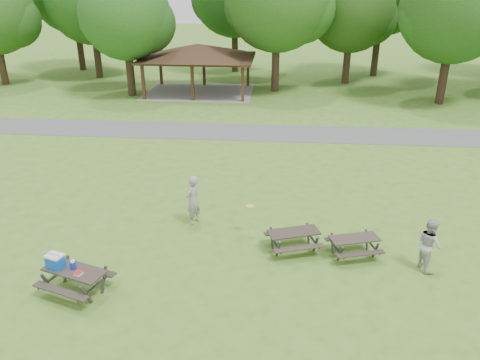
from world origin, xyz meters
name	(u,v)px	position (x,y,z in m)	size (l,w,h in m)	color
ground	(199,265)	(0.00, 0.00, 0.00)	(160.00, 160.00, 0.00)	#447220
asphalt_path	(238,132)	(0.00, 14.00, 0.01)	(120.00, 3.20, 0.02)	#4E4E51
pavilion	(198,53)	(-4.00, 24.00, 3.06)	(8.60, 7.01, 3.76)	#382014
tree_row_c	(92,1)	(-13.90, 29.03, 6.54)	(8.19, 7.80, 10.67)	black
tree_row_d	(126,17)	(-8.92, 22.53, 5.77)	(6.93, 6.60, 9.27)	black
tree_row_e	(279,1)	(2.10, 25.03, 6.78)	(8.40, 8.00, 11.02)	#331F16
tree_row_f	(352,12)	(8.09, 28.53, 5.84)	(7.35, 7.00, 9.55)	#322016
tree_row_g	(456,11)	(14.09, 22.03, 6.33)	(7.77, 7.40, 10.25)	black
picnic_table_near	(68,270)	(-3.53, -1.65, 0.74)	(2.22, 1.99, 1.28)	#2D2520
picnic_table_middle	(294,236)	(3.06, 1.19, 0.55)	(2.06, 1.84, 0.74)	#2B241F
picnic_table_far	(354,242)	(5.05, 1.04, 0.51)	(1.90, 1.69, 0.70)	#302822
frisbee_in_flight	(250,206)	(1.51, 2.15, 1.12)	(0.35, 0.35, 0.02)	yellow
frisbee_thrower	(193,200)	(-0.66, 2.78, 0.96)	(0.70, 0.46, 1.92)	gray
frisbee_catcher	(429,244)	(7.26, 0.49, 0.88)	(0.85, 0.66, 1.75)	#B0B0B2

